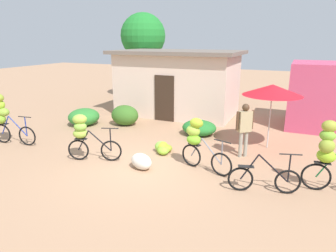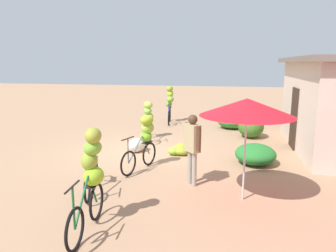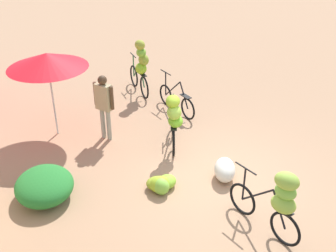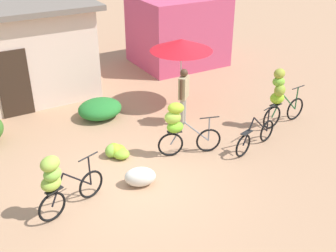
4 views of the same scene
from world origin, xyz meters
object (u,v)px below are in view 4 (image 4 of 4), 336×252
bicycle_center_loaded (179,125)px  produce_sack (140,177)px  bicycle_by_shop (256,137)px  banana_pile_on_ground (116,151)px  person_vendor (184,91)px  market_umbrella (181,45)px  building_low (1,53)px  shop_pink (178,30)px  bicycle_rightmost (280,95)px  bicycle_near_pile (57,180)px

bicycle_center_loaded → produce_sack: bearing=-154.8°
bicycle_center_loaded → bicycle_by_shop: 2.06m
banana_pile_on_ground → person_vendor: 2.63m
market_umbrella → building_low: bearing=144.3°
shop_pink → bicycle_rightmost: bearing=-93.7°
bicycle_rightmost → person_vendor: size_ratio=1.04×
produce_sack → banana_pile_on_ground: bearing=88.9°
bicycle_near_pile → bicycle_center_loaded: bicycle_center_loaded is taller
bicycle_rightmost → banana_pile_on_ground: bicycle_rightmost is taller
bicycle_rightmost → bicycle_by_shop: bearing=-154.4°
market_umbrella → bicycle_rightmost: bearing=-58.2°
bicycle_center_loaded → produce_sack: size_ratio=2.24×
market_umbrella → produce_sack: market_umbrella is taller
bicycle_near_pile → person_vendor: person_vendor is taller
bicycle_rightmost → banana_pile_on_ground: bearing=170.5°
bicycle_by_shop → bicycle_rightmost: bearing=25.6°
shop_pink → person_vendor: shop_pink is taller
market_umbrella → bicycle_by_shop: bearing=-85.4°
bicycle_rightmost → person_vendor: bearing=146.7°
bicycle_rightmost → produce_sack: (-4.63, -0.62, -0.74)m
building_low → person_vendor: 5.96m
bicycle_near_pile → bicycle_center_loaded: (3.23, 0.76, 0.02)m
bicycle_near_pile → bicycle_center_loaded: bearing=13.2°
bicycle_near_pile → banana_pile_on_ground: size_ratio=2.09×
building_low → bicycle_rightmost: 8.54m
bicycle_by_shop → person_vendor: person_vendor is taller
bicycle_center_loaded → person_vendor: bearing=54.6°
bicycle_by_shop → bicycle_rightmost: 1.62m
building_low → produce_sack: 6.80m
bicycle_center_loaded → banana_pile_on_ground: bearing=152.2°
bicycle_near_pile → bicycle_by_shop: (5.11, 0.07, -0.50)m
bicycle_by_shop → banana_pile_on_ground: bicycle_by_shop is taller
produce_sack → shop_pink: bearing=53.2°
person_vendor → building_low: bearing=131.8°
person_vendor → bicycle_rightmost: bearing=-33.3°
building_low → bicycle_center_loaded: building_low is taller
banana_pile_on_ground → bicycle_rightmost: bearing=-9.5°
bicycle_by_shop → banana_pile_on_ground: 3.56m
bicycle_rightmost → produce_sack: 4.73m
market_umbrella → produce_sack: size_ratio=3.02×
bicycle_rightmost → produce_sack: size_ratio=2.47×
bicycle_by_shop → shop_pink: bearing=75.5°
shop_pink → market_umbrella: shop_pink is taller
bicycle_by_shop → market_umbrella: bearing=94.6°
bicycle_by_shop → banana_pile_on_ground: bearing=156.4°
bicycle_by_shop → produce_sack: size_ratio=2.32×
market_umbrella → produce_sack: 4.73m
market_umbrella → banana_pile_on_ground: market_umbrella is taller
shop_pink → bicycle_center_loaded: (-3.61, -6.05, -0.45)m
market_umbrella → bicycle_center_loaded: market_umbrella is taller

